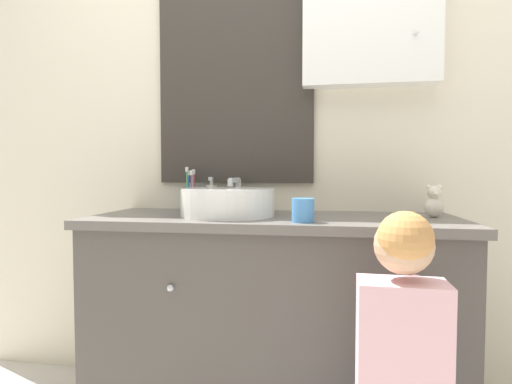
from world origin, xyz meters
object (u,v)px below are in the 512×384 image
Objects in this scene: child_figure at (402,360)px; teddy_bear at (434,202)px; soap_dispenser at (211,197)px; toothbrush_holder at (191,200)px; sink_basin at (228,202)px; drinking_cup at (303,210)px.

teddy_bear is at bearing 68.60° from child_figure.
teddy_bear is (0.22, 0.56, 0.39)m from child_figure.
soap_dispenser reaches higher than teddy_bear.
teddy_bear is at bearing -8.34° from soap_dispenser.
child_figure is (0.82, -0.68, -0.37)m from toothbrush_holder.
soap_dispenser is 0.95m from teddy_bear.
sink_basin is 0.47× the size of child_figure.
toothbrush_holder is 0.64m from drinking_cup.
teddy_bear is (1.03, -0.12, 0.01)m from toothbrush_holder.
soap_dispenser reaches higher than drinking_cup.
sink_basin is 3.33× the size of teddy_bear.
toothbrush_holder is at bearing 146.08° from drinking_cup.
child_figure is 0.57m from drinking_cup.
toothbrush_holder is at bearing 138.32° from sink_basin.
toothbrush_holder is (-0.22, 0.20, -0.01)m from sink_basin.
child_figure is 10.74× the size of drinking_cup.
drinking_cup is (0.53, -0.36, -0.01)m from toothbrush_holder.
child_figure is (0.59, -0.48, -0.38)m from sink_basin.
child_figure is 7.07× the size of teddy_bear.
sink_basin is 2.12× the size of toothbrush_holder.
toothbrush_holder is 1.30× the size of soap_dispenser.
soap_dispenser is at bearing 9.10° from toothbrush_holder.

